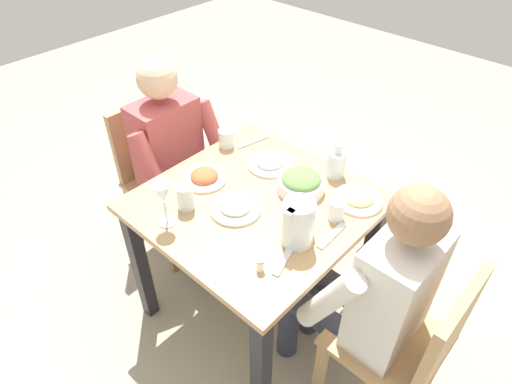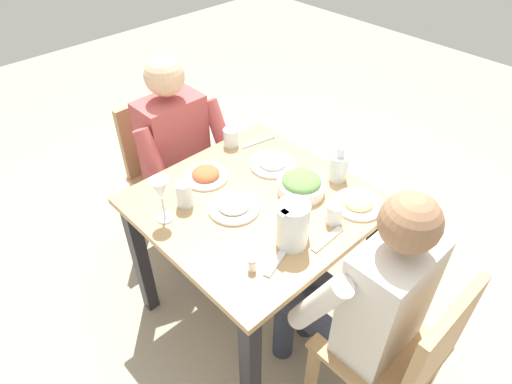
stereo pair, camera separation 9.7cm
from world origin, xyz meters
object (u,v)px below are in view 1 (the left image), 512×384
(plate_rice_curry, at_px, (204,177))
(chair_far, at_px, (159,170))
(dining_table, at_px, (255,223))
(water_pitcher, at_px, (298,223))
(diner_far, at_px, (180,163))
(water_glass_near_left, at_px, (226,138))
(chair_near, at_px, (410,345))
(water_glass_far_left, at_px, (337,210))
(water_glass_center, at_px, (185,197))
(wine_glass, at_px, (163,195))
(salt_shaker, at_px, (260,265))
(plate_fries, at_px, (358,198))
(salad_bowl, at_px, (301,183))
(plate_beans, at_px, (236,207))
(diner_near, at_px, (369,289))
(plate_yoghurt, at_px, (270,162))
(oil_carafe, at_px, (336,165))

(plate_rice_curry, bearing_deg, chair_far, 79.16)
(dining_table, bearing_deg, water_pitcher, -103.20)
(diner_far, height_order, water_glass_near_left, diner_far)
(chair_near, relative_size, water_glass_far_left, 9.96)
(chair_far, relative_size, water_glass_center, 7.78)
(dining_table, relative_size, water_glass_far_left, 10.10)
(chair_near, distance_m, chair_far, 1.53)
(wine_glass, bearing_deg, salt_shaker, -80.71)
(plate_fries, bearing_deg, water_glass_far_left, 176.68)
(salad_bowl, height_order, water_glass_far_left, salad_bowl)
(dining_table, bearing_deg, chair_near, -89.23)
(dining_table, distance_m, plate_beans, 0.17)
(salad_bowl, distance_m, water_glass_far_left, 0.22)
(chair_far, height_order, plate_rice_curry, chair_far)
(chair_far, xyz_separation_m, diner_near, (-0.04, -1.33, 0.15))
(water_glass_far_left, bearing_deg, diner_far, 96.05)
(chair_near, bearing_deg, wine_glass, 110.21)
(water_pitcher, relative_size, salad_bowl, 0.94)
(diner_near, xyz_separation_m, plate_beans, (-0.11, 0.58, 0.12))
(chair_near, distance_m, plate_yoghurt, 0.96)
(dining_table, xyz_separation_m, wine_glass, (-0.33, 0.17, 0.27))
(chair_far, relative_size, wine_glass, 4.42)
(water_glass_far_left, bearing_deg, water_glass_center, 126.63)
(diner_near, distance_m, water_glass_center, 0.80)
(water_pitcher, distance_m, water_glass_far_left, 0.21)
(salad_bowl, bearing_deg, water_glass_center, 145.92)
(plate_yoghurt, distance_m, water_glass_far_left, 0.44)
(water_glass_far_left, height_order, salt_shaker, water_glass_far_left)
(chair_far, xyz_separation_m, plate_fries, (0.24, -1.09, 0.27))
(diner_near, bearing_deg, oil_carafe, 49.37)
(diner_far, relative_size, water_pitcher, 6.11)
(water_glass_near_left, bearing_deg, salt_shaker, -125.71)
(diner_near, relative_size, wine_glass, 5.93)
(chair_far, xyz_separation_m, salt_shaker, (-0.31, -1.03, 0.28))
(chair_far, height_order, salt_shaker, chair_far)
(plate_rice_curry, distance_m, oil_carafe, 0.58)
(diner_near, xyz_separation_m, water_glass_far_left, (0.13, 0.25, 0.15))
(dining_table, bearing_deg, plate_fries, -47.66)
(salad_bowl, height_order, salt_shaker, salad_bowl)
(salad_bowl, xyz_separation_m, plate_beans, (-0.28, 0.12, -0.03))
(plate_yoghurt, height_order, water_glass_near_left, water_glass_near_left)
(plate_fries, bearing_deg, plate_yoghurt, 98.00)
(water_glass_near_left, xyz_separation_m, salt_shaker, (-0.47, -0.65, -0.02))
(diner_near, xyz_separation_m, wine_glass, (-0.34, 0.73, 0.25))
(chair_far, xyz_separation_m, plate_rice_curry, (-0.10, -0.51, 0.27))
(water_glass_far_left, bearing_deg, salt_shaker, 173.96)
(water_glass_far_left, bearing_deg, chair_near, -105.70)
(dining_table, distance_m, wine_glass, 0.46)
(diner_far, distance_m, water_pitcher, 0.87)
(chair_far, bearing_deg, plate_beans, -100.81)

